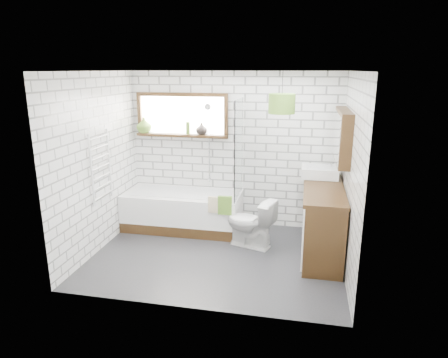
% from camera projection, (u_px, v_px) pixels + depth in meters
% --- Properties ---
extents(floor, '(3.40, 2.60, 0.01)m').
position_uv_depth(floor, '(217.00, 256.00, 5.59)').
color(floor, '#242427').
rests_on(floor, ground).
extents(ceiling, '(3.40, 2.60, 0.01)m').
position_uv_depth(ceiling, '(216.00, 71.00, 4.92)').
color(ceiling, white).
rests_on(ceiling, ground).
extents(wall_back, '(3.40, 0.01, 2.50)m').
position_uv_depth(wall_back, '(234.00, 150.00, 6.49)').
color(wall_back, white).
rests_on(wall_back, ground).
extents(wall_front, '(3.40, 0.01, 2.50)m').
position_uv_depth(wall_front, '(188.00, 200.00, 4.02)').
color(wall_front, white).
rests_on(wall_front, ground).
extents(wall_left, '(0.01, 2.60, 2.50)m').
position_uv_depth(wall_left, '(98.00, 163.00, 5.59)').
color(wall_left, white).
rests_on(wall_left, ground).
extents(wall_right, '(0.01, 2.60, 2.50)m').
position_uv_depth(wall_right, '(351.00, 176.00, 4.93)').
color(wall_right, white).
rests_on(wall_right, ground).
extents(window, '(1.52, 0.16, 0.68)m').
position_uv_depth(window, '(182.00, 115.00, 6.46)').
color(window, black).
rests_on(window, wall_back).
extents(towel_radiator, '(0.06, 0.52, 1.00)m').
position_uv_depth(towel_radiator, '(101.00, 167.00, 5.59)').
color(towel_radiator, white).
rests_on(towel_radiator, wall_left).
extents(mirror_cabinet, '(0.16, 1.20, 0.70)m').
position_uv_depth(mirror_cabinet, '(342.00, 136.00, 5.41)').
color(mirror_cabinet, black).
rests_on(mirror_cabinet, wall_right).
extents(shower_riser, '(0.02, 0.02, 1.30)m').
position_uv_depth(shower_riser, '(209.00, 144.00, 6.50)').
color(shower_riser, silver).
rests_on(shower_riser, wall_back).
extents(bathtub, '(1.86, 0.82, 0.60)m').
position_uv_depth(bathtub, '(183.00, 210.00, 6.50)').
color(bathtub, white).
rests_on(bathtub, floor).
extents(shower_screen, '(0.02, 0.72, 1.50)m').
position_uv_depth(shower_screen, '(239.00, 149.00, 6.04)').
color(shower_screen, white).
rests_on(shower_screen, bathtub).
extents(towel_green, '(0.21, 0.06, 0.28)m').
position_uv_depth(towel_green, '(225.00, 205.00, 5.88)').
color(towel_green, '#4A7322').
rests_on(towel_green, bathtub).
extents(towel_beige, '(0.19, 0.05, 0.24)m').
position_uv_depth(towel_beige, '(214.00, 205.00, 5.91)').
color(towel_beige, tan).
rests_on(towel_beige, bathtub).
extents(vanity, '(0.55, 1.70, 0.97)m').
position_uv_depth(vanity, '(322.00, 219.00, 5.60)').
color(vanity, black).
rests_on(vanity, floor).
extents(basin, '(0.53, 0.46, 0.15)m').
position_uv_depth(basin, '(319.00, 172.00, 5.94)').
color(basin, white).
rests_on(basin, vanity).
extents(tap, '(0.04, 0.04, 0.16)m').
position_uv_depth(tap, '(331.00, 169.00, 5.89)').
color(tap, silver).
rests_on(tap, vanity).
extents(toilet, '(0.60, 0.80, 0.73)m').
position_uv_depth(toilet, '(250.00, 223.00, 5.81)').
color(toilet, white).
rests_on(toilet, floor).
extents(vase_olive, '(0.31, 0.31, 0.26)m').
position_uv_depth(vase_olive, '(144.00, 126.00, 6.61)').
color(vase_olive, '#507825').
rests_on(vase_olive, window).
extents(vase_dark, '(0.24, 0.24, 0.19)m').
position_uv_depth(vase_dark, '(202.00, 130.00, 6.43)').
color(vase_dark, black).
rests_on(vase_dark, window).
extents(bottle, '(0.07, 0.07, 0.20)m').
position_uv_depth(bottle, '(188.00, 129.00, 6.47)').
color(bottle, '#507825').
rests_on(bottle, window).
extents(pendant, '(0.34, 0.34, 0.25)m').
position_uv_depth(pendant, '(282.00, 104.00, 5.05)').
color(pendant, '#4A7322').
rests_on(pendant, ceiling).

